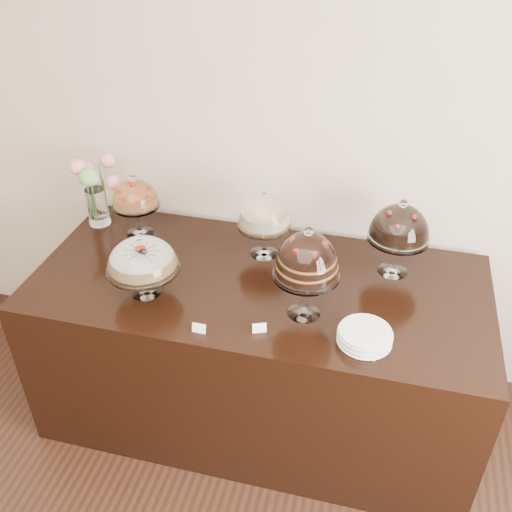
% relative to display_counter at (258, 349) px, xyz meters
% --- Properties ---
extents(wall_back, '(5.00, 0.04, 3.00)m').
position_rel_display_counter_xyz_m(wall_back, '(0.08, 0.55, 1.05)').
color(wall_back, beige).
rests_on(wall_back, ground).
extents(display_counter, '(2.20, 1.00, 0.90)m').
position_rel_display_counter_xyz_m(display_counter, '(0.00, 0.00, 0.00)').
color(display_counter, black).
rests_on(display_counter, ground).
extents(cake_stand_sugar_sponge, '(0.34, 0.34, 0.32)m').
position_rel_display_counter_xyz_m(cake_stand_sugar_sponge, '(-0.49, -0.21, 0.64)').
color(cake_stand_sugar_sponge, white).
rests_on(cake_stand_sugar_sponge, display_counter).
extents(cake_stand_choco_layer, '(0.29, 0.29, 0.45)m').
position_rel_display_counter_xyz_m(cake_stand_choco_layer, '(0.25, -0.18, 0.75)').
color(cake_stand_choco_layer, white).
rests_on(cake_stand_choco_layer, display_counter).
extents(cake_stand_cheesecake, '(0.27, 0.27, 0.38)m').
position_rel_display_counter_xyz_m(cake_stand_cheesecake, '(-0.03, 0.24, 0.68)').
color(cake_stand_cheesecake, white).
rests_on(cake_stand_cheesecake, display_counter).
extents(cake_stand_dark_choco, '(0.30, 0.30, 0.40)m').
position_rel_display_counter_xyz_m(cake_stand_dark_choco, '(0.62, 0.24, 0.71)').
color(cake_stand_dark_choco, white).
rests_on(cake_stand_dark_choco, display_counter).
extents(cake_stand_fruit_tart, '(0.25, 0.25, 0.35)m').
position_rel_display_counter_xyz_m(cake_stand_fruit_tart, '(-0.73, 0.26, 0.68)').
color(cake_stand_fruit_tart, white).
rests_on(cake_stand_fruit_tart, display_counter).
extents(flower_vase, '(0.26, 0.26, 0.40)m').
position_rel_display_counter_xyz_m(flower_vase, '(-0.99, 0.31, 0.68)').
color(flower_vase, white).
rests_on(flower_vase, display_counter).
extents(plate_stack, '(0.22, 0.22, 0.06)m').
position_rel_display_counter_xyz_m(plate_stack, '(0.54, -0.31, 0.48)').
color(plate_stack, white).
rests_on(plate_stack, display_counter).
extents(price_card_left, '(0.06, 0.02, 0.04)m').
position_rel_display_counter_xyz_m(price_card_left, '(-0.16, -0.42, 0.47)').
color(price_card_left, white).
rests_on(price_card_left, display_counter).
extents(price_card_right, '(0.06, 0.02, 0.04)m').
position_rel_display_counter_xyz_m(price_card_right, '(0.56, -0.40, 0.47)').
color(price_card_right, white).
rests_on(price_card_right, display_counter).
extents(price_card_extra, '(0.06, 0.04, 0.04)m').
position_rel_display_counter_xyz_m(price_card_extra, '(0.09, -0.35, 0.47)').
color(price_card_extra, white).
rests_on(price_card_extra, display_counter).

